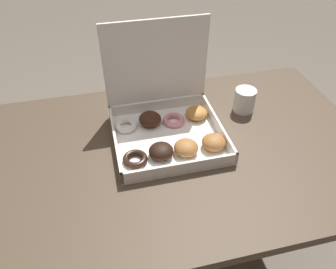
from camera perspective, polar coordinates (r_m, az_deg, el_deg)
The scene contains 4 objects.
ground_plane at distance 1.59m, azimuth 2.04°, elevation -21.84°, with size 8.00×8.00×0.00m, color #6B6054.
dining_table at distance 1.08m, azimuth 2.80°, elevation -6.40°, with size 1.17×0.75×0.73m.
donut_box at distance 1.03m, azimuth -0.15°, elevation 2.98°, with size 0.34×0.32×0.32m.
coffee_mug at distance 1.16m, azimuth 13.19°, elevation 5.90°, with size 0.07×0.07×0.08m.
Camera 1 is at (-0.22, -0.70, 1.41)m, focal length 35.00 mm.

